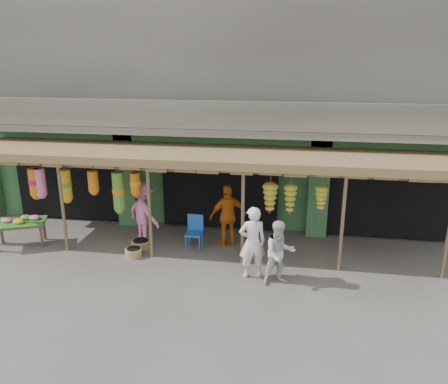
% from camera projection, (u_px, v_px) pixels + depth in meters
% --- Properties ---
extents(ground, '(80.00, 80.00, 0.00)m').
position_uv_depth(ground, '(207.00, 257.00, 11.97)').
color(ground, '#514C47').
rests_on(ground, ground).
extents(building, '(16.40, 6.80, 7.00)m').
position_uv_depth(building, '(233.00, 112.00, 15.55)').
color(building, gray).
rests_on(building, ground).
extents(awning, '(14.00, 2.70, 2.79)m').
position_uv_depth(awning, '(206.00, 159.00, 11.98)').
color(awning, brown).
rests_on(awning, ground).
extents(flower_table, '(1.63, 1.33, 0.85)m').
position_uv_depth(flower_table, '(20.00, 223.00, 12.54)').
color(flower_table, '#503D29').
rests_on(flower_table, ground).
extents(blue_chair, '(0.46, 0.47, 0.96)m').
position_uv_depth(blue_chair, '(195.00, 230.00, 12.42)').
color(blue_chair, '#1B51AF').
rests_on(blue_chair, ground).
extents(basket_mid, '(0.70, 0.70, 0.21)m').
position_uv_depth(basket_mid, '(141.00, 244.00, 12.54)').
color(basket_mid, olive).
rests_on(basket_mid, ground).
extents(basket_right, '(0.56, 0.56, 0.21)m').
position_uv_depth(basket_right, '(134.00, 252.00, 12.01)').
color(basket_right, olive).
rests_on(basket_right, ground).
extents(person_front, '(0.77, 0.62, 1.84)m').
position_uv_depth(person_front, '(252.00, 242.00, 10.66)').
color(person_front, white).
rests_on(person_front, ground).
extents(person_right, '(0.95, 0.85, 1.60)m').
position_uv_depth(person_right, '(279.00, 253.00, 10.35)').
color(person_right, beige).
rests_on(person_right, ground).
extents(person_vendor, '(1.16, 0.87, 1.83)m').
position_uv_depth(person_vendor, '(228.00, 216.00, 12.44)').
color(person_vendor, '#C45C12').
rests_on(person_vendor, ground).
extents(person_shopper, '(1.36, 1.20, 1.83)m').
position_uv_depth(person_shopper, '(144.00, 213.00, 12.66)').
color(person_shopper, pink).
rests_on(person_shopper, ground).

